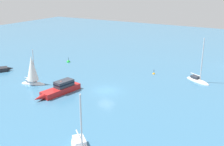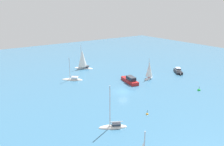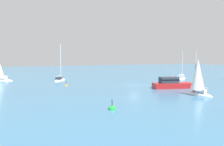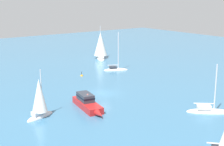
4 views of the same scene
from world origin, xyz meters
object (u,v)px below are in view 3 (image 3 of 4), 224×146
at_px(channel_buoy, 66,86).
at_px(sloop_1, 198,80).
at_px(mooring_buoy, 112,109).
at_px(motor_cruiser, 173,84).
at_px(ketch, 182,78).
at_px(sloop, 60,80).

bearing_deg(channel_buoy, sloop_1, 134.88).
distance_m(channel_buoy, mooring_buoy, 20.39).
bearing_deg(sloop_1, motor_cruiser, -25.83).
distance_m(ketch, sloop_1, 23.21).
xyz_separation_m(ketch, sloop_1, (12.19, 19.64, 2.13)).
relative_size(sloop, mooring_buoy, 5.82).
xyz_separation_m(channel_buoy, mooring_buoy, (-1.77, 20.32, -0.01)).
height_order(sloop, channel_buoy, sloop).
distance_m(sloop, motor_cruiser, 25.00).
distance_m(sloop_1, mooring_buoy, 15.31).
relative_size(ketch, sloop, 0.85).
distance_m(sloop, mooring_buoy, 29.00).
bearing_deg(motor_cruiser, channel_buoy, 161.39).
bearing_deg(sloop, channel_buoy, -150.52).
bearing_deg(ketch, motor_cruiser, 178.28).
bearing_deg(motor_cruiser, sloop, 143.88).
height_order(channel_buoy, mooring_buoy, mooring_buoy).
distance_m(motor_cruiser, sloop_1, 7.20).
bearing_deg(ketch, mooring_buoy, 171.64).
relative_size(channel_buoy, mooring_buoy, 0.80).
xyz_separation_m(ketch, mooring_buoy, (26.84, 23.47, -0.14)).
height_order(ketch, motor_cruiser, ketch).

